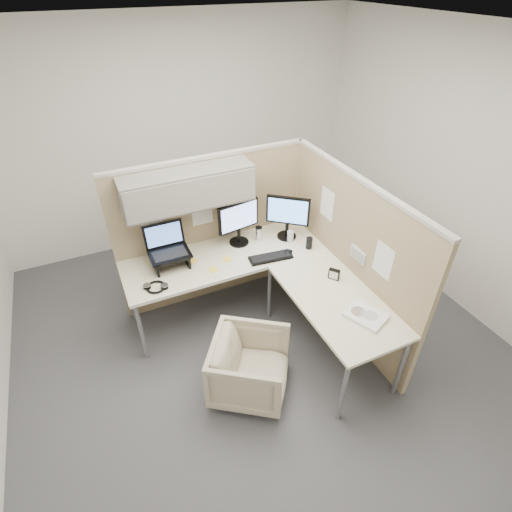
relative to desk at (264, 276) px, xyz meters
name	(u,v)px	position (x,y,z in m)	size (l,w,h in m)	color
ground	(257,340)	(-0.12, -0.13, -0.69)	(4.50, 4.50, 0.00)	#404146
partition_back	(202,212)	(-0.34, 0.70, 0.41)	(2.00, 0.36, 1.63)	tan
partition_right	(347,256)	(0.78, -0.19, 0.13)	(0.07, 2.03, 1.63)	tan
desk	(264,276)	(0.00, 0.00, 0.00)	(2.00, 1.98, 0.73)	beige
office_chair	(250,365)	(-0.42, -0.61, -0.37)	(0.62, 0.58, 0.63)	#B6B090
monitor_left	(239,220)	(-0.02, 0.56, 0.32)	(0.44, 0.20, 0.47)	black
monitor_right	(288,214)	(0.48, 0.45, 0.32)	(0.36, 0.30, 0.47)	black
laptop_station	(169,252)	(-0.75, 0.50, 0.19)	(0.37, 0.32, 0.39)	black
keyboard	(271,257)	(0.16, 0.18, 0.05)	(0.42, 0.14, 0.02)	black
mouse	(288,252)	(0.35, 0.18, 0.06)	(0.10, 0.07, 0.04)	black
travel_mug	(259,233)	(0.19, 0.53, 0.12)	(0.07, 0.07, 0.15)	silver
soda_can_green	(309,243)	(0.59, 0.17, 0.10)	(0.07, 0.07, 0.12)	black
soda_can_silver	(290,236)	(0.47, 0.36, 0.10)	(0.07, 0.07, 0.12)	silver
sticky_note_c	(193,261)	(-0.55, 0.45, 0.05)	(0.08, 0.08, 0.01)	yellow
sticky_note_d	(227,259)	(-0.24, 0.34, 0.05)	(0.08, 0.08, 0.01)	yellow
sticky_note_a	(214,269)	(-0.41, 0.24, 0.05)	(0.08, 0.08, 0.01)	yellow
headphones	(156,287)	(-0.96, 0.21, 0.06)	(0.23, 0.23, 0.03)	black
paper_stack	(366,315)	(0.50, -0.86, 0.06)	(0.34, 0.38, 0.03)	white
desk_clock	(334,274)	(0.54, -0.34, 0.09)	(0.09, 0.10, 0.10)	black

